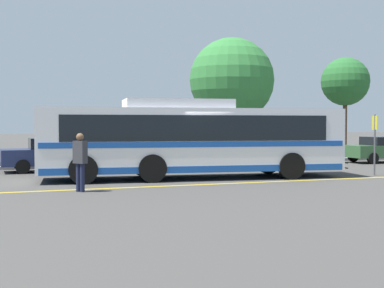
# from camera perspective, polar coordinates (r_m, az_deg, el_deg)

# --- Properties ---
(ground_plane) EXTENTS (220.00, 220.00, 0.00)m
(ground_plane) POSITION_cam_1_polar(r_m,az_deg,el_deg) (20.41, 1.66, -3.66)
(ground_plane) COLOR #423F3D
(lane_strip_0) EXTENTS (31.36, 0.20, 0.01)m
(lane_strip_0) POSITION_cam_1_polar(r_m,az_deg,el_deg) (18.35, 2.36, -4.29)
(lane_strip_0) COLOR gold
(lane_strip_0) RESTS_ON ground_plane
(curb_strip) EXTENTS (39.36, 0.36, 0.15)m
(curb_strip) POSITION_cam_1_polar(r_m,az_deg,el_deg) (26.62, -4.86, -2.18)
(curb_strip) COLOR #99999E
(curb_strip) RESTS_ON ground_plane
(transit_bus) EXTENTS (11.87, 4.01, 2.98)m
(transit_bus) POSITION_cam_1_polar(r_m,az_deg,el_deg) (20.29, -0.05, 0.61)
(transit_bus) COLOR white
(transit_bus) RESTS_ON ground_plane
(parked_car_1) EXTENTS (4.47, 1.98, 1.46)m
(parked_car_1) POSITION_cam_1_polar(r_m,az_deg,el_deg) (24.14, -14.54, -1.08)
(parked_car_1) COLOR navy
(parked_car_1) RESTS_ON ground_plane
(parked_car_2) EXTENTS (4.12, 2.03, 1.48)m
(parked_car_2) POSITION_cam_1_polar(r_m,az_deg,el_deg) (25.13, -2.64, -0.86)
(parked_car_2) COLOR silver
(parked_car_2) RESTS_ON ground_plane
(parked_car_3) EXTENTS (4.26, 2.21, 1.40)m
(parked_car_3) POSITION_cam_1_polar(r_m,az_deg,el_deg) (27.16, 9.03, -0.77)
(parked_car_3) COLOR #9E9EA3
(parked_car_3) RESTS_ON ground_plane
(parked_car_4) EXTENTS (4.20, 2.20, 1.40)m
(parked_car_4) POSITION_cam_1_polar(r_m,az_deg,el_deg) (30.68, 19.70, -0.53)
(parked_car_4) COLOR #335B33
(parked_car_4) RESTS_ON ground_plane
(pedestrian_0) EXTENTS (0.42, 0.47, 1.78)m
(pedestrian_0) POSITION_cam_1_polar(r_m,az_deg,el_deg) (16.50, -11.84, -1.50)
(pedestrian_0) COLOR #191E38
(pedestrian_0) RESTS_ON ground_plane
(bus_stop_sign) EXTENTS (0.08, 0.40, 2.45)m
(bus_stop_sign) POSITION_cam_1_polar(r_m,az_deg,el_deg) (22.63, 18.92, 0.71)
(bus_stop_sign) COLOR #59595E
(bus_stop_sign) RESTS_ON ground_plane
(tree_0) EXTENTS (3.17, 3.17, 6.48)m
(tree_0) POSITION_cam_1_polar(r_m,az_deg,el_deg) (36.84, 16.03, 6.38)
(tree_0) COLOR #513823
(tree_0) RESTS_ON ground_plane
(tree_1) EXTENTS (5.12, 5.12, 7.31)m
(tree_1) POSITION_cam_1_polar(r_m,az_deg,el_deg) (32.67, 4.26, 6.80)
(tree_1) COLOR #513823
(tree_1) RESTS_ON ground_plane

